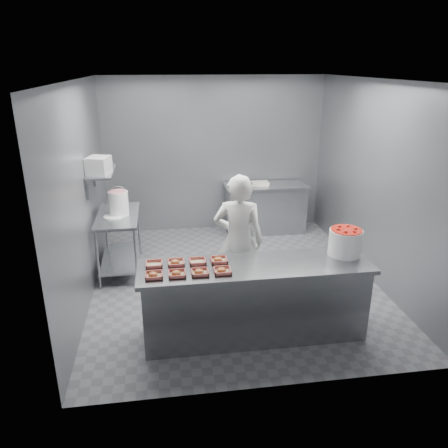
{
  "coord_description": "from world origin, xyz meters",
  "views": [
    {
      "loc": [
        -0.98,
        -5.62,
        3.0
      ],
      "look_at": [
        -0.18,
        -0.2,
        0.97
      ],
      "focal_mm": 35.0,
      "sensor_mm": 36.0,
      "label": 1
    }
  ],
  "objects": [
    {
      "name": "floor",
      "position": [
        0.0,
        0.0,
        0.0
      ],
      "size": [
        4.5,
        4.5,
        0.0
      ],
      "primitive_type": "plane",
      "color": "#4C4C51",
      "rests_on": "ground"
    },
    {
      "name": "ceiling",
      "position": [
        0.0,
        0.0,
        2.8
      ],
      "size": [
        4.5,
        4.5,
        0.0
      ],
      "primitive_type": "plane",
      "rotation": [
        3.14,
        0.0,
        0.0
      ],
      "color": "white",
      "rests_on": "wall_back"
    },
    {
      "name": "wall_back",
      "position": [
        0.0,
        2.25,
        1.4
      ],
      "size": [
        4.0,
        0.04,
        2.8
      ],
      "primitive_type": "cube",
      "color": "slate",
      "rests_on": "ground"
    },
    {
      "name": "wall_left",
      "position": [
        -2.0,
        0.0,
        1.4
      ],
      "size": [
        0.04,
        4.5,
        2.8
      ],
      "primitive_type": "cube",
      "color": "slate",
      "rests_on": "ground"
    },
    {
      "name": "wall_right",
      "position": [
        2.0,
        0.0,
        1.4
      ],
      "size": [
        0.04,
        4.5,
        2.8
      ],
      "primitive_type": "cube",
      "color": "slate",
      "rests_on": "ground"
    },
    {
      "name": "service_counter",
      "position": [
        0.0,
        -1.35,
        0.45
      ],
      "size": [
        2.6,
        0.7,
        0.9
      ],
      "color": "slate",
      "rests_on": "ground"
    },
    {
      "name": "prep_table",
      "position": [
        -1.65,
        0.6,
        0.59
      ],
      "size": [
        0.6,
        1.2,
        0.9
      ],
      "color": "slate",
      "rests_on": "ground"
    },
    {
      "name": "back_counter",
      "position": [
        0.9,
        1.9,
        0.45
      ],
      "size": [
        1.5,
        0.6,
        0.9
      ],
      "color": "slate",
      "rests_on": "ground"
    },
    {
      "name": "wall_shelf",
      "position": [
        -1.82,
        0.6,
        1.55
      ],
      "size": [
        0.35,
        0.9,
        0.03
      ],
      "primitive_type": "cube",
      "color": "slate",
      "rests_on": "wall_left"
    },
    {
      "name": "tray_0",
      "position": [
        -1.11,
        -1.49,
        0.92
      ],
      "size": [
        0.19,
        0.18,
        0.06
      ],
      "color": "tan",
      "rests_on": "service_counter"
    },
    {
      "name": "tray_1",
      "position": [
        -0.87,
        -1.49,
        0.92
      ],
      "size": [
        0.19,
        0.18,
        0.06
      ],
      "color": "tan",
      "rests_on": "service_counter"
    },
    {
      "name": "tray_2",
      "position": [
        -0.63,
        -1.49,
        0.92
      ],
      "size": [
        0.19,
        0.18,
        0.06
      ],
      "color": "tan",
      "rests_on": "service_counter"
    },
    {
      "name": "tray_3",
      "position": [
        -0.39,
        -1.49,
        0.92
      ],
      "size": [
        0.19,
        0.18,
        0.06
      ],
      "color": "tan",
      "rests_on": "service_counter"
    },
    {
      "name": "tray_4",
      "position": [
        -1.11,
        -1.21,
        0.92
      ],
      "size": [
        0.19,
        0.18,
        0.04
      ],
      "color": "tan",
      "rests_on": "service_counter"
    },
    {
      "name": "tray_5",
      "position": [
        -0.87,
        -1.21,
        0.92
      ],
      "size": [
        0.19,
        0.18,
        0.06
      ],
      "color": "tan",
      "rests_on": "service_counter"
    },
    {
      "name": "tray_6",
      "position": [
        -0.63,
        -1.21,
        0.92
      ],
      "size": [
        0.19,
        0.18,
        0.04
      ],
      "color": "tan",
      "rests_on": "service_counter"
    },
    {
      "name": "tray_7",
      "position": [
        -0.39,
        -1.21,
        0.92
      ],
      "size": [
        0.19,
        0.18,
        0.06
      ],
      "color": "tan",
      "rests_on": "service_counter"
    },
    {
      "name": "worker",
      "position": [
        -0.05,
        -0.58,
        0.87
      ],
      "size": [
        0.72,
        0.57,
        1.74
      ],
      "primitive_type": "imported",
      "rotation": [
        0.0,
        0.0,
        2.88
      ],
      "color": "silver",
      "rests_on": "ground"
    },
    {
      "name": "strawberry_tub",
      "position": [
        1.08,
        -1.23,
        1.07
      ],
      "size": [
        0.38,
        0.38,
        0.31
      ],
      "color": "white",
      "rests_on": "service_counter"
    },
    {
      "name": "glaze_bucket",
      "position": [
        -1.62,
        0.58,
        1.09
      ],
      "size": [
        0.3,
        0.28,
        0.43
      ],
      "color": "white",
      "rests_on": "prep_table"
    },
    {
      "name": "bucket_lid",
      "position": [
        -1.69,
        0.49,
        0.91
      ],
      "size": [
        0.33,
        0.33,
        0.02
      ],
      "primitive_type": "cylinder",
      "rotation": [
        0.0,
        0.0,
        0.16
      ],
      "color": "white",
      "rests_on": "prep_table"
    },
    {
      "name": "rag",
      "position": [
        -1.62,
        1.04,
        0.91
      ],
      "size": [
        0.18,
        0.16,
        0.02
      ],
      "primitive_type": "cube",
      "rotation": [
        0.0,
        0.0,
        -0.31
      ],
      "color": "#CCB28C",
      "rests_on": "prep_table"
    },
    {
      "name": "appliance",
      "position": [
        -1.82,
        0.4,
        1.68
      ],
      "size": [
        0.35,
        0.38,
        0.24
      ],
      "primitive_type": "cube",
      "rotation": [
        0.0,
        0.0,
        -0.25
      ],
      "color": "gray",
      "rests_on": "wall_shelf"
    },
    {
      "name": "paper_stack",
      "position": [
        0.79,
        1.9,
        0.93
      ],
      "size": [
        0.33,
        0.26,
        0.06
      ],
      "primitive_type": "cube",
      "rotation": [
        0.0,
        0.0,
        -0.15
      ],
      "color": "silver",
      "rests_on": "back_counter"
    }
  ]
}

